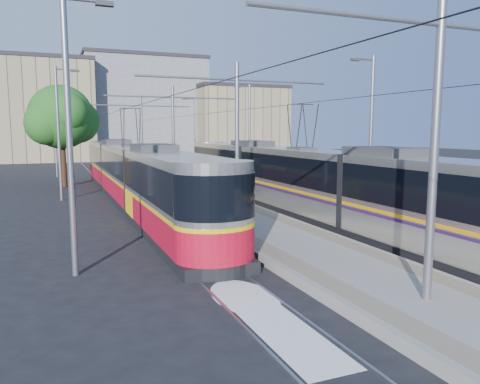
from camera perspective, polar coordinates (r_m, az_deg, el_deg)
name	(u,v)px	position (r m, az deg, el deg)	size (l,w,h in m)	color
ground	(331,266)	(15.14, 11.08, -8.82)	(160.00, 160.00, 0.00)	black
platform	(186,194)	(30.48, -6.64, -0.22)	(4.00, 50.00, 0.30)	gray
tactile_strip_left	(164,193)	(30.11, -9.30, -0.07)	(0.70, 50.00, 0.01)	gray
tactile_strip_right	(207,190)	(30.88, -4.05, 0.20)	(0.70, 50.00, 0.01)	gray
rails	(186,196)	(30.50, -6.63, -0.48)	(8.71, 70.00, 0.03)	gray
track_arrow	(269,318)	(10.98, 3.61, -15.07)	(1.20, 5.00, 0.01)	silver
tram_left	(132,173)	(28.33, -13.04, 2.21)	(2.43, 31.91, 5.50)	black
tram_right	(301,178)	(23.64, 7.48, 1.70)	(2.43, 30.86, 5.50)	black
catenary	(198,125)	(27.48, -5.17, 8.10)	(9.20, 70.00, 7.00)	slate
street_lamps	(170,131)	(34.08, -8.55, 7.35)	(15.18, 38.22, 8.00)	slate
shelter	(206,177)	(28.66, -4.11, 1.87)	(0.91, 1.12, 2.14)	black
tree	(65,118)	(37.81, -20.51, 8.41)	(5.23, 4.83, 7.59)	#382314
building_left	(33,110)	(72.21, -23.97, 9.09)	(16.32, 12.24, 14.05)	gray
building_centre	(142,108)	(77.49, -11.83, 9.97)	(18.36, 14.28, 15.54)	gray
building_right	(237,122)	(75.53, -0.32, 8.55)	(14.28, 10.20, 11.20)	gray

